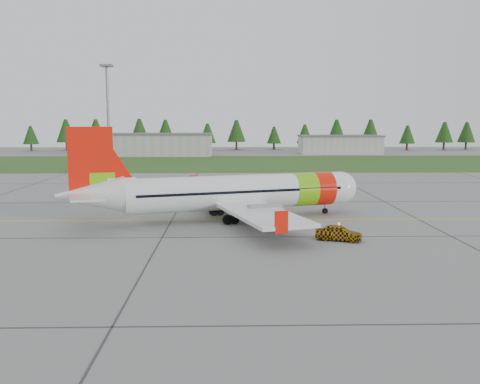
{
  "coord_description": "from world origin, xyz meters",
  "views": [
    {
      "loc": [
        -9.38,
        -44.9,
        9.92
      ],
      "look_at": [
        -8.18,
        5.83,
        3.15
      ],
      "focal_mm": 40.0,
      "sensor_mm": 36.0,
      "label": 1
    }
  ],
  "objects": [
    {
      "name": "ground",
      "position": [
        0.0,
        0.0,
        0.0
      ],
      "size": [
        320.0,
        320.0,
        0.0
      ],
      "primitive_type": "plane",
      "color": "gray",
      "rests_on": "ground"
    },
    {
      "name": "aircraft",
      "position": [
        -8.9,
        8.61,
        2.71
      ],
      "size": [
        30.2,
        28.56,
        9.4
      ],
      "rotation": [
        0.0,
        0.0,
        0.3
      ],
      "color": "white",
      "rests_on": "ground"
    },
    {
      "name": "follow_me_car",
      "position": [
        -0.09,
        -1.37,
        1.93
      ],
      "size": [
        1.79,
        1.92,
        3.86
      ],
      "primitive_type": "imported",
      "rotation": [
        0.0,
        0.0,
        1.2
      ],
      "color": "orange",
      "rests_on": "ground"
    },
    {
      "name": "service_van",
      "position": [
        -36.1,
        59.21,
        2.43
      ],
      "size": [
        2.1,
        2.04,
        4.86
      ],
      "primitive_type": "imported",
      "rotation": [
        0.0,
        0.0,
        -0.31
      ],
      "color": "white",
      "rests_on": "ground"
    },
    {
      "name": "grass_strip",
      "position": [
        0.0,
        82.0,
        0.01
      ],
      "size": [
        320.0,
        50.0,
        0.03
      ],
      "primitive_type": "cube",
      "color": "#30561E",
      "rests_on": "ground"
    },
    {
      "name": "taxi_guideline",
      "position": [
        0.0,
        8.0,
        0.01
      ],
      "size": [
        120.0,
        0.25,
        0.02
      ],
      "primitive_type": "cube",
      "color": "gold",
      "rests_on": "ground"
    },
    {
      "name": "hangar_west",
      "position": [
        -30.0,
        110.0,
        3.0
      ],
      "size": [
        32.0,
        14.0,
        6.0
      ],
      "primitive_type": "cube",
      "color": "#A8A8A3",
      "rests_on": "ground"
    },
    {
      "name": "hangar_east",
      "position": [
        25.0,
        118.0,
        2.6
      ],
      "size": [
        24.0,
        12.0,
        5.2
      ],
      "primitive_type": "cube",
      "color": "#A8A8A3",
      "rests_on": "ground"
    },
    {
      "name": "floodlight_mast",
      "position": [
        -32.0,
        58.0,
        10.0
      ],
      "size": [
        0.5,
        0.5,
        20.0
      ],
      "primitive_type": "cylinder",
      "color": "slate",
      "rests_on": "ground"
    },
    {
      "name": "treeline",
      "position": [
        0.0,
        138.0,
        5.0
      ],
      "size": [
        160.0,
        8.0,
        10.0
      ],
      "primitive_type": null,
      "color": "#1C3F14",
      "rests_on": "ground"
    }
  ]
}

